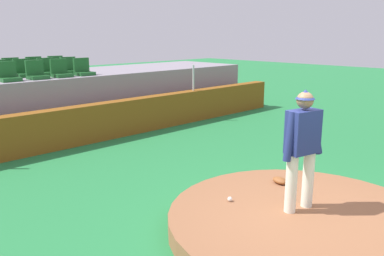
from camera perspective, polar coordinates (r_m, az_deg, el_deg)
ground_plane at (r=6.26m, az=15.48°, el=-14.06°), size 60.00×60.00×0.00m
pitchers_mound at (r=6.20m, az=15.56°, el=-12.94°), size 3.95×3.95×0.27m
pitcher at (r=5.96m, az=15.47°, el=-1.90°), size 0.78×0.36×1.80m
baseball at (r=6.36m, az=5.42°, el=-10.07°), size 0.07×0.07×0.07m
fielding_glove at (r=7.21m, az=12.42°, el=-7.32°), size 0.28×0.35×0.11m
brick_barrier at (r=10.76m, az=-16.25°, el=0.29°), size 15.97×0.40×1.00m
fence_post_right at (r=13.14m, az=0.20°, el=7.17°), size 0.06×0.06×0.83m
bleacher_platform at (r=12.73m, az=-21.29°, el=3.33°), size 15.08×3.02×1.64m
stadium_chair_0 at (r=11.32m, az=-24.73°, el=6.87°), size 0.48×0.44×0.50m
stadium_chair_1 at (r=11.60m, az=-21.30°, el=7.30°), size 0.48×0.44×0.50m
stadium_chair_2 at (r=11.90m, az=-18.23°, el=7.67°), size 0.48×0.44×0.50m
stadium_chair_3 at (r=12.23m, az=-15.25°, el=8.00°), size 0.48×0.44×0.50m
stadium_chair_5 at (r=12.35m, az=-22.87°, el=7.48°), size 0.48×0.44×0.50m
stadium_chair_6 at (r=12.58m, az=-19.93°, el=7.81°), size 0.48×0.44×0.50m
stadium_chair_7 at (r=12.87m, az=-17.03°, el=8.14°), size 0.48×0.44×0.50m
stadium_chair_9 at (r=13.04m, az=-24.25°, el=7.61°), size 0.48×0.44×0.50m
stadium_chair_10 at (r=13.35m, az=-21.42°, el=7.97°), size 0.48×0.44×0.50m
stadium_chair_11 at (r=13.61m, az=-18.67°, el=8.27°), size 0.48×0.44×0.50m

